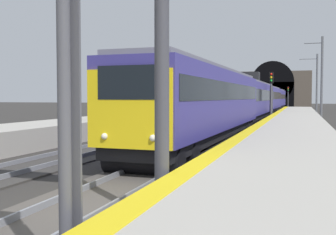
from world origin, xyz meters
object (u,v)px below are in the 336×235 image
object	(u,v)px
railway_signal_far	(288,95)
catenary_mast_near	(317,85)
train_main_approaching	(260,99)
train_adjacent_platform	(227,100)
railway_signal_near	(64,44)
catenary_mast_far	(322,79)
railway_signal_mid	(271,92)

from	to	relation	value
railway_signal_far	catenary_mast_near	world-z (taller)	catenary_mast_near
train_main_approaching	train_adjacent_platform	size ratio (longest dim) A/B	1.21
railway_signal_near	train_adjacent_platform	bearing A→B (deg)	-172.44
railway_signal_far	catenary_mast_near	distance (m)	37.15
catenary_mast_far	railway_signal_near	bearing A→B (deg)	173.11
catenary_mast_near	railway_signal_mid	bearing A→B (deg)	163.07
railway_signal_near	railway_signal_mid	size ratio (longest dim) A/B	1.06
railway_signal_near	railway_signal_far	xyz separation A→B (m)	(86.59, -0.00, -0.21)
railway_signal_near	catenary_mast_far	distance (m)	37.31
railway_signal_near	catenary_mast_far	size ratio (longest dim) A/B	0.63
train_main_approaching	railway_signal_mid	xyz separation A→B (m)	(-9.25, -1.94, 0.69)
catenary_mast_near	catenary_mast_far	world-z (taller)	catenary_mast_far
railway_signal_near	catenary_mast_far	xyz separation A→B (m)	(37.03, -4.47, 1.07)
train_main_approaching	catenary_mast_far	bearing A→B (deg)	42.31
train_adjacent_platform	catenary_mast_far	distance (m)	15.99
train_adjacent_platform	railway_signal_near	world-z (taller)	railway_signal_near
railway_signal_far	catenary_mast_far	world-z (taller)	catenary_mast_far
railway_signal_mid	railway_signal_far	distance (m)	51.51
railway_signal_near	catenary_mast_far	world-z (taller)	catenary_mast_far
train_main_approaching	catenary_mast_near	xyz separation A→B (m)	(5.39, -6.40, 1.78)
railway_signal_mid	catenary_mast_far	size ratio (longest dim) A/B	0.59
train_adjacent_platform	railway_signal_mid	xyz separation A→B (m)	(-13.45, -6.44, 0.77)
train_adjacent_platform	catenary_mast_far	bearing A→B (deg)	-135.78
train_main_approaching	railway_signal_far	world-z (taller)	train_main_approaching
railway_signal_far	railway_signal_near	bearing A→B (deg)	0.00
train_adjacent_platform	catenary_mast_far	size ratio (longest dim) A/B	7.64
railway_signal_near	railway_signal_far	distance (m)	86.59
train_adjacent_platform	railway_signal_near	xyz separation A→B (m)	(-48.54, -6.44, 0.94)
railway_signal_mid	catenary_mast_far	world-z (taller)	catenary_mast_far
railway_signal_near	catenary_mast_near	bearing A→B (deg)	174.88
railway_signal_mid	catenary_mast_far	distance (m)	5.03
train_main_approaching	catenary_mast_far	xyz separation A→B (m)	(-7.31, -6.41, 1.93)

